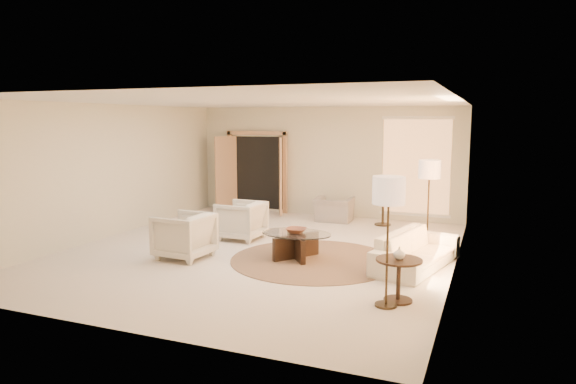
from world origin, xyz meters
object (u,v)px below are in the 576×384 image
at_px(end_table, 399,272).
at_px(end_vase, 399,253).
at_px(sofa, 417,250).
at_px(floor_lamp_far, 389,196).
at_px(armchair_right, 184,233).
at_px(side_vase, 383,196).
at_px(accent_chair, 334,205).
at_px(floor_lamp_near, 429,173).
at_px(bowl, 296,231).
at_px(coffee_table, 296,242).
at_px(armchair_left, 241,218).
at_px(side_table, 383,210).

distance_m(end_table, end_vase, 0.27).
relative_size(sofa, floor_lamp_far, 1.19).
relative_size(armchair_right, side_vase, 3.49).
distance_m(accent_chair, floor_lamp_near, 3.27).
distance_m(armchair_right, accent_chair, 4.53).
relative_size(accent_chair, end_table, 1.42).
bearing_deg(floor_lamp_far, end_table, 64.84).
bearing_deg(bowl, coffee_table, 180.00).
bearing_deg(end_vase, floor_lamp_far, -115.16).
relative_size(armchair_left, end_table, 1.39).
height_order(end_table, floor_lamp_near, floor_lamp_near).
xyz_separation_m(accent_chair, side_table, (1.22, -0.04, -0.04)).
relative_size(coffee_table, floor_lamp_far, 0.74).
bearing_deg(side_vase, armchair_right, -122.86).
bearing_deg(coffee_table, sofa, 5.90).
relative_size(armchair_right, end_table, 1.43).
relative_size(coffee_table, side_table, 2.23).
relative_size(end_table, floor_lamp_near, 0.37).
bearing_deg(armchair_right, floor_lamp_far, 78.09).
distance_m(side_table, end_vase, 5.21).
distance_m(end_vase, side_vase, 5.20).
relative_size(sofa, floor_lamp_near, 1.21).
bearing_deg(accent_chair, end_table, 113.29).
relative_size(end_table, bowl, 1.74).
xyz_separation_m(coffee_table, bowl, (0.00, 0.00, 0.22)).
distance_m(sofa, bowl, 2.11).
bearing_deg(floor_lamp_near, sofa, -90.00).
bearing_deg(floor_lamp_near, floor_lamp_far, -92.00).
relative_size(end_table, side_vase, 2.44).
bearing_deg(side_vase, floor_lamp_far, -78.13).
distance_m(armchair_left, end_vase, 4.47).
xyz_separation_m(accent_chair, coffee_table, (0.36, -3.56, -0.10)).
bearing_deg(accent_chair, side_vase, 175.87).
bearing_deg(armchair_left, coffee_table, 60.53).
bearing_deg(floor_lamp_far, coffee_table, 137.78).
distance_m(accent_chair, side_table, 1.22).
height_order(armchair_left, coffee_table, armchair_left).
xyz_separation_m(armchair_left, side_vase, (2.45, 2.53, 0.27)).
distance_m(coffee_table, side_vase, 3.64).
distance_m(side_table, bowl, 3.62).
height_order(end_table, floor_lamp_far, floor_lamp_far).
bearing_deg(floor_lamp_near, end_table, -90.06).
xyz_separation_m(accent_chair, bowl, (0.36, -3.56, 0.12)).
xyz_separation_m(end_vase, side_vase, (-1.23, 5.05, 0.03)).
bearing_deg(floor_lamp_near, side_table, 123.78).
distance_m(coffee_table, end_table, 2.59).
xyz_separation_m(floor_lamp_near, side_vase, (-1.23, 1.85, -0.75)).
xyz_separation_m(end_table, side_table, (-1.23, 5.05, -0.06)).
xyz_separation_m(sofa, end_table, (-0.00, -1.75, 0.10)).
bearing_deg(armchair_left, bowl, 60.53).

